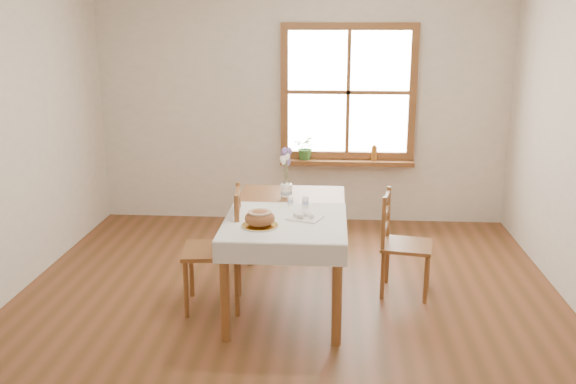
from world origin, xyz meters
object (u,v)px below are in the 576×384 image
Objects in this scene: dining_table at (288,221)px; bread_plate at (260,226)px; chair_left at (212,249)px; chair_right at (407,244)px; flower_vase at (286,191)px.

dining_table is 0.50m from bread_plate.
chair_left reaches higher than chair_right.
dining_table is 1.86× the size of chair_right.
flower_vase is (-1.01, 0.21, 0.37)m from chair_right.
bread_plate is (0.41, -0.27, 0.29)m from chair_left.
chair_left is at bearing -162.45° from dining_table.
bread_plate is (-1.14, -0.64, 0.34)m from chair_right.
chair_right is 1.35m from bread_plate.
bread_plate is at bearing -110.49° from dining_table.
flower_vase is (-0.04, 0.39, 0.14)m from dining_table.
chair_left is at bearing -133.31° from flower_vase.
chair_left is 3.77× the size of bread_plate.
flower_vase is at bearing 96.03° from dining_table.
chair_right is (1.54, 0.36, -0.05)m from chair_left.
bread_plate is 2.39× the size of flower_vase.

